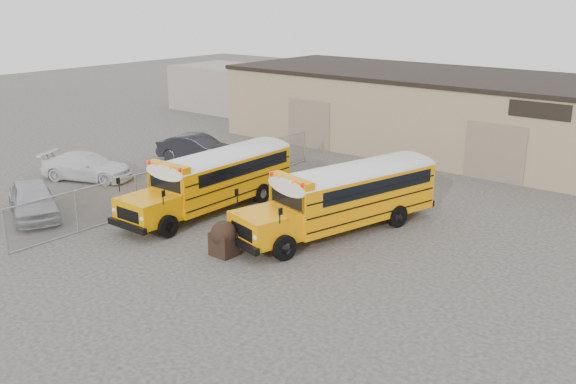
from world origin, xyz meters
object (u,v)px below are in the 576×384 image
Objects in this scene: school_bus_right at (439,171)px; car_dark at (198,149)px; car_silver at (33,200)px; car_white at (87,166)px; school_bus_left at (292,153)px; tarp_bundle at (224,238)px.

school_bus_right is 2.00× the size of car_dark.
car_dark is at bearing 31.43° from car_silver.
car_white is (-3.29, 4.94, -0.07)m from car_silver.
car_silver reaches higher than car_white.
car_silver is (-12.72, -12.70, -0.81)m from school_bus_right.
car_dark is at bearing -177.89° from school_bus_left.
school_bus_left is 10.09m from tarp_bundle.
school_bus_left is 7.58m from school_bus_right.
school_bus_right reaches higher than car_white.
school_bus_right is 1.99× the size of car_white.
car_white is (-16.01, -7.76, -0.88)m from school_bus_right.
tarp_bundle is 0.28× the size of car_dark.
school_bus_left is 10.70m from car_white.
car_dark is (1.82, 6.11, 0.09)m from car_white.
school_bus_right is (7.45, 1.39, 0.04)m from school_bus_left.
tarp_bundle is (-3.29, -10.55, -0.90)m from school_bus_right.
car_silver reaches higher than tarp_bundle.
school_bus_left reaches higher than car_silver.
tarp_bundle is at bearing -65.59° from school_bus_left.
tarp_bundle is 0.29× the size of car_silver.
car_white is at bearing 57.51° from car_silver.
school_bus_left is at bearing -169.40° from school_bus_right.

